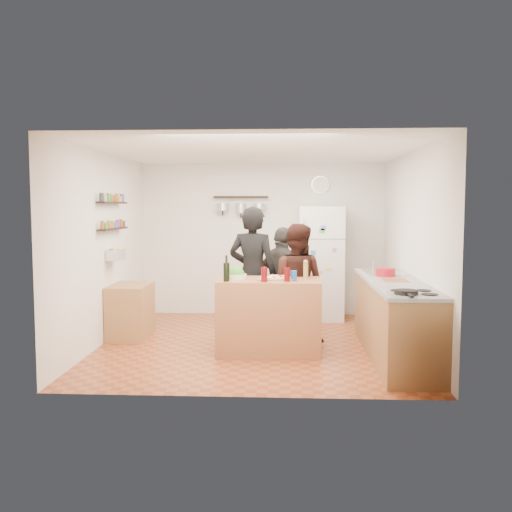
# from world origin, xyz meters

# --- Properties ---
(room_shell) EXTENTS (4.20, 4.20, 4.20)m
(room_shell) POSITION_xyz_m (0.00, 0.39, 1.25)
(room_shell) COLOR brown
(room_shell) RESTS_ON ground
(prep_island) EXTENTS (1.25, 0.72, 0.91)m
(prep_island) POSITION_xyz_m (0.19, -0.42, 0.46)
(prep_island) COLOR #9C6239
(prep_island) RESTS_ON floor
(pizza_board) EXTENTS (0.42, 0.34, 0.02)m
(pizza_board) POSITION_xyz_m (0.27, -0.44, 0.92)
(pizza_board) COLOR olive
(pizza_board) RESTS_ON prep_island
(pizza) EXTENTS (0.34, 0.34, 0.02)m
(pizza) POSITION_xyz_m (0.27, -0.44, 0.94)
(pizza) COLOR beige
(pizza) RESTS_ON pizza_board
(salad_bowl) EXTENTS (0.28, 0.28, 0.06)m
(salad_bowl) POSITION_xyz_m (-0.23, -0.37, 0.94)
(salad_bowl) COLOR silver
(salad_bowl) RESTS_ON prep_island
(wine_bottle) EXTENTS (0.07, 0.07, 0.22)m
(wine_bottle) POSITION_xyz_m (-0.31, -0.64, 1.02)
(wine_bottle) COLOR black
(wine_bottle) RESTS_ON prep_island
(wine_glass_near) EXTENTS (0.07, 0.07, 0.18)m
(wine_glass_near) POSITION_xyz_m (0.14, -0.66, 1.00)
(wine_glass_near) COLOR #59070C
(wine_glass_near) RESTS_ON prep_island
(wine_glass_far) EXTENTS (0.07, 0.07, 0.17)m
(wine_glass_far) POSITION_xyz_m (0.41, -0.62, 0.99)
(wine_glass_far) COLOR #590709
(wine_glass_far) RESTS_ON prep_island
(pepper_mill) EXTENTS (0.06, 0.06, 0.19)m
(pepper_mill) POSITION_xyz_m (0.64, -0.37, 1.00)
(pepper_mill) COLOR olive
(pepper_mill) RESTS_ON prep_island
(salt_canister) EXTENTS (0.08, 0.08, 0.12)m
(salt_canister) POSITION_xyz_m (0.49, -0.54, 0.97)
(salt_canister) COLOR #1C4B9B
(salt_canister) RESTS_ON prep_island
(person_left) EXTENTS (0.74, 0.58, 1.81)m
(person_left) POSITION_xyz_m (-0.05, 0.18, 0.90)
(person_left) COLOR black
(person_left) RESTS_ON floor
(person_center) EXTENTS (0.91, 0.80, 1.58)m
(person_center) POSITION_xyz_m (0.53, 0.07, 0.79)
(person_center) COLOR black
(person_center) RESTS_ON floor
(person_back) EXTENTS (0.93, 0.84, 1.52)m
(person_back) POSITION_xyz_m (0.35, 0.59, 0.76)
(person_back) COLOR #2B2926
(person_back) RESTS_ON floor
(counter_run) EXTENTS (0.63, 2.63, 0.90)m
(counter_run) POSITION_xyz_m (1.70, -0.55, 0.45)
(counter_run) COLOR #9E7042
(counter_run) RESTS_ON floor
(stove_top) EXTENTS (0.60, 0.62, 0.02)m
(stove_top) POSITION_xyz_m (1.70, -1.50, 0.91)
(stove_top) COLOR white
(stove_top) RESTS_ON counter_run
(skillet) EXTENTS (0.24, 0.24, 0.05)m
(skillet) POSITION_xyz_m (1.60, -1.62, 0.94)
(skillet) COLOR black
(skillet) RESTS_ON stove_top
(sink) EXTENTS (0.50, 0.80, 0.03)m
(sink) POSITION_xyz_m (1.70, 0.30, 0.92)
(sink) COLOR silver
(sink) RESTS_ON counter_run
(cutting_board) EXTENTS (0.30, 0.40, 0.02)m
(cutting_board) POSITION_xyz_m (1.70, -0.53, 0.91)
(cutting_board) COLOR brown
(cutting_board) RESTS_ON counter_run
(red_bowl) EXTENTS (0.25, 0.25, 0.10)m
(red_bowl) POSITION_xyz_m (1.65, -0.13, 0.97)
(red_bowl) COLOR #A7131F
(red_bowl) RESTS_ON counter_run
(fridge) EXTENTS (0.70, 0.68, 1.80)m
(fridge) POSITION_xyz_m (0.95, 1.75, 0.90)
(fridge) COLOR white
(fridge) RESTS_ON floor
(wall_clock) EXTENTS (0.30, 0.03, 0.30)m
(wall_clock) POSITION_xyz_m (0.95, 2.08, 2.15)
(wall_clock) COLOR silver
(wall_clock) RESTS_ON back_wall
(spice_shelf_lower) EXTENTS (0.12, 1.00, 0.02)m
(spice_shelf_lower) POSITION_xyz_m (-1.93, 0.20, 1.50)
(spice_shelf_lower) COLOR black
(spice_shelf_lower) RESTS_ON left_wall
(spice_shelf_upper) EXTENTS (0.12, 1.00, 0.02)m
(spice_shelf_upper) POSITION_xyz_m (-1.93, 0.20, 1.85)
(spice_shelf_upper) COLOR black
(spice_shelf_upper) RESTS_ON left_wall
(produce_basket) EXTENTS (0.18, 0.35, 0.14)m
(produce_basket) POSITION_xyz_m (-1.90, 0.20, 1.15)
(produce_basket) COLOR silver
(produce_basket) RESTS_ON left_wall
(side_table) EXTENTS (0.50, 0.80, 0.73)m
(side_table) POSITION_xyz_m (-1.74, 0.30, 0.36)
(side_table) COLOR #A97D46
(side_table) RESTS_ON floor
(pot_rack) EXTENTS (0.90, 0.04, 0.04)m
(pot_rack) POSITION_xyz_m (-0.35, 2.00, 1.95)
(pot_rack) COLOR black
(pot_rack) RESTS_ON back_wall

